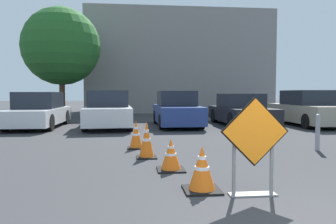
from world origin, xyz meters
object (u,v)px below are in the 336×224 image
object	(u,v)px
traffic_cone_second	(171,155)
parked_car_second	(38,111)
road_closed_sign	(254,142)
bollard_nearest	(318,131)
traffic_cone_nearest	(202,169)
parked_car_third	(108,111)
traffic_cone_third	(147,140)
parked_car_fourth	(177,110)
traffic_cone_fourth	(136,135)
parked_car_sixth	(307,109)
parked_car_fifth	(241,111)

from	to	relation	value
traffic_cone_second	parked_car_second	world-z (taller)	parked_car_second
road_closed_sign	bollard_nearest	world-z (taller)	road_closed_sign
traffic_cone_nearest	parked_car_third	distance (m)	9.18
traffic_cone_nearest	traffic_cone_third	distance (m)	2.60
parked_car_third	bollard_nearest	bearing A→B (deg)	129.55
traffic_cone_nearest	parked_car_fourth	distance (m)	9.31
traffic_cone_fourth	parked_car_sixth	bearing A→B (deg)	34.79
road_closed_sign	parked_car_fourth	size ratio (longest dim) A/B	0.33
traffic_cone_second	bollard_nearest	world-z (taller)	bollard_nearest
traffic_cone_second	parked_car_sixth	size ratio (longest dim) A/B	0.13
traffic_cone_nearest	parked_car_sixth	bearing A→B (deg)	53.65
traffic_cone_third	parked_car_second	distance (m)	7.98
road_closed_sign	traffic_cone_third	distance (m)	3.15
traffic_cone_second	parked_car_sixth	distance (m)	10.33
traffic_cone_third	parked_car_fifth	bearing A→B (deg)	57.12
road_closed_sign	traffic_cone_second	world-z (taller)	road_closed_sign
traffic_cone_fourth	parked_car_sixth	distance (m)	9.15
parked_car_fifth	parked_car_second	bearing A→B (deg)	-0.01
traffic_cone_nearest	traffic_cone_fourth	distance (m)	3.86
traffic_cone_third	road_closed_sign	bearing A→B (deg)	-64.42
parked_car_third	bollard_nearest	world-z (taller)	parked_car_third
road_closed_sign	parked_car_second	xyz separation A→B (m)	(-5.50, 9.64, -0.09)
parked_car_fifth	road_closed_sign	bearing A→B (deg)	72.07
road_closed_sign	traffic_cone_nearest	distance (m)	0.85
traffic_cone_third	parked_car_second	world-z (taller)	parked_car_second
traffic_cone_second	traffic_cone_third	distance (m)	1.28
parked_car_second	parked_car_sixth	world-z (taller)	parked_car_sixth
parked_car_third	parked_car_fifth	size ratio (longest dim) A/B	0.98
traffic_cone_nearest	bollard_nearest	world-z (taller)	bollard_nearest
traffic_cone_fourth	parked_car_fourth	distance (m)	5.80
traffic_cone_second	parked_car_third	xyz separation A→B (m)	(-1.69, 7.66, 0.42)
traffic_cone_fourth	parked_car_fifth	xyz separation A→B (m)	(4.65, 5.61, 0.29)
road_closed_sign	parked_car_fifth	size ratio (longest dim) A/B	0.31
traffic_cone_nearest	parked_car_second	xyz separation A→B (m)	(-4.85, 9.32, 0.34)
parked_car_fourth	road_closed_sign	bearing A→B (deg)	87.99
traffic_cone_third	parked_car_second	bearing A→B (deg)	121.36
traffic_cone_fourth	bollard_nearest	world-z (taller)	bollard_nearest
road_closed_sign	parked_car_second	bearing A→B (deg)	119.73
road_closed_sign	traffic_cone_fourth	size ratio (longest dim) A/B	1.92
parked_car_fourth	parked_car_fifth	world-z (taller)	parked_car_fourth
parked_car_fifth	traffic_cone_second	bearing A→B (deg)	63.14
traffic_cone_second	traffic_cone_fourth	size ratio (longest dim) A/B	0.81
parked_car_sixth	bollard_nearest	size ratio (longest dim) A/B	5.15
traffic_cone_nearest	bollard_nearest	distance (m)	4.61
road_closed_sign	parked_car_sixth	size ratio (longest dim) A/B	0.30
road_closed_sign	traffic_cone_nearest	size ratio (longest dim) A/B	2.08
parked_car_second	bollard_nearest	bearing A→B (deg)	143.53
traffic_cone_third	parked_car_fourth	size ratio (longest dim) A/B	0.19
traffic_cone_third	parked_car_fifth	size ratio (longest dim) A/B	0.18
parked_car_second	parked_car_fourth	distance (m)	5.72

